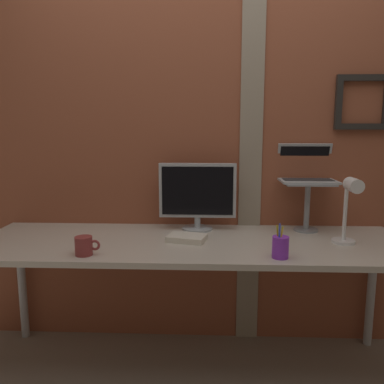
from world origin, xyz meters
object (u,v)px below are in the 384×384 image
Objects in this scene: monitor at (197,193)px; coffee_mug at (84,246)px; laptop at (306,170)px; pen_cup at (280,247)px; desk_lamp at (350,204)px.

coffee_mug is at bearing -137.01° from monitor.
laptop is 1.33m from coffee_mug.
monitor is 0.66m from laptop.
coffee_mug is (-0.53, -0.49, -0.17)m from monitor.
coffee_mug is (-1.17, -0.56, -0.31)m from laptop.
pen_cup is at bearing -0.00° from coffee_mug.
desk_lamp is at bearing 8.80° from coffee_mug.
laptop reaches higher than pen_cup.
pen_cup is 0.93m from coffee_mug.
desk_lamp reaches higher than coffee_mug.
laptop is (0.64, 0.07, 0.13)m from monitor.
pen_cup is (-0.24, -0.56, -0.30)m from laptop.
pen_cup is 1.39× the size of coffee_mug.
laptop is 0.90× the size of desk_lamp.
monitor is at bearing 159.70° from desk_lamp.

